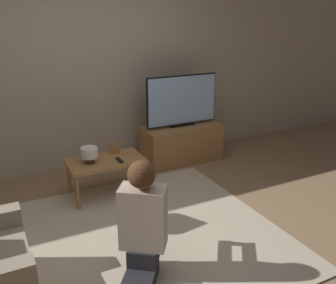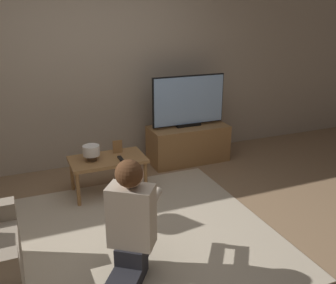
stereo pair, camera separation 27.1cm
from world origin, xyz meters
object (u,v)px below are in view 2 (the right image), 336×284
at_px(tv, 189,101).
at_px(table_lamp, 91,151).
at_px(person_kneeling, 131,219).
at_px(coffee_table, 108,162).

relative_size(tv, table_lamp, 5.60).
distance_m(tv, person_kneeling, 2.45).
xyz_separation_m(tv, person_kneeling, (-1.41, -1.97, -0.35)).
bearing_deg(table_lamp, person_kneeling, -90.08).
height_order(coffee_table, table_lamp, table_lamp).
bearing_deg(person_kneeling, tv, -89.95).
distance_m(coffee_table, person_kneeling, 1.46).
xyz_separation_m(tv, coffee_table, (-1.24, -0.53, -0.47)).
height_order(tv, person_kneeling, tv).
distance_m(coffee_table, table_lamp, 0.23).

